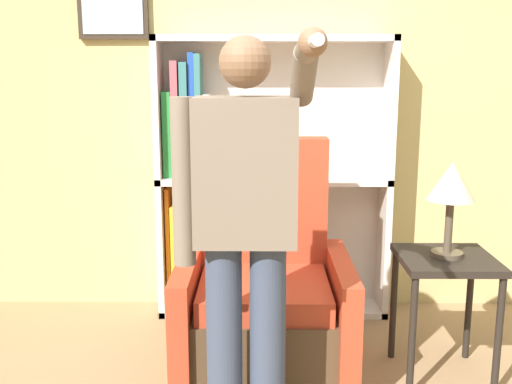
{
  "coord_description": "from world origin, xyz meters",
  "views": [
    {
      "loc": [
        -0.27,
        -1.93,
        1.6
      ],
      "look_at": [
        -0.3,
        0.7,
        1.05
      ],
      "focal_mm": 42.0,
      "sensor_mm": 36.0,
      "label": 1
    }
  ],
  "objects_px": {
    "side_table": "(445,277)",
    "armchair": "(264,302)",
    "bookcase": "(244,183)",
    "person_standing": "(245,226)",
    "table_lamp": "(451,187)"
  },
  "relations": [
    {
      "from": "bookcase",
      "to": "person_standing",
      "type": "xyz_separation_m",
      "value": [
        0.05,
        -1.49,
        0.11
      ]
    },
    {
      "from": "side_table",
      "to": "armchair",
      "type": "bearing_deg",
      "value": 175.1
    },
    {
      "from": "side_table",
      "to": "table_lamp",
      "type": "xyz_separation_m",
      "value": [
        -0.0,
        -0.0,
        0.47
      ]
    },
    {
      "from": "armchair",
      "to": "bookcase",
      "type": "bearing_deg",
      "value": 99.03
    },
    {
      "from": "person_standing",
      "to": "side_table",
      "type": "height_order",
      "value": "person_standing"
    },
    {
      "from": "bookcase",
      "to": "armchair",
      "type": "distance_m",
      "value": 0.95
    },
    {
      "from": "bookcase",
      "to": "table_lamp",
      "type": "distance_m",
      "value": 1.38
    },
    {
      "from": "bookcase",
      "to": "armchair",
      "type": "bearing_deg",
      "value": -80.97
    },
    {
      "from": "person_standing",
      "to": "table_lamp",
      "type": "relative_size",
      "value": 3.53
    },
    {
      "from": "armchair",
      "to": "table_lamp",
      "type": "bearing_deg",
      "value": -4.9
    },
    {
      "from": "bookcase",
      "to": "table_lamp",
      "type": "xyz_separation_m",
      "value": [
        1.06,
        -0.88,
        0.15
      ]
    },
    {
      "from": "side_table",
      "to": "bookcase",
      "type": "bearing_deg",
      "value": 140.24
    },
    {
      "from": "armchair",
      "to": "side_table",
      "type": "relative_size",
      "value": 1.86
    },
    {
      "from": "bookcase",
      "to": "armchair",
      "type": "height_order",
      "value": "bookcase"
    },
    {
      "from": "side_table",
      "to": "table_lamp",
      "type": "distance_m",
      "value": 0.47
    }
  ]
}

